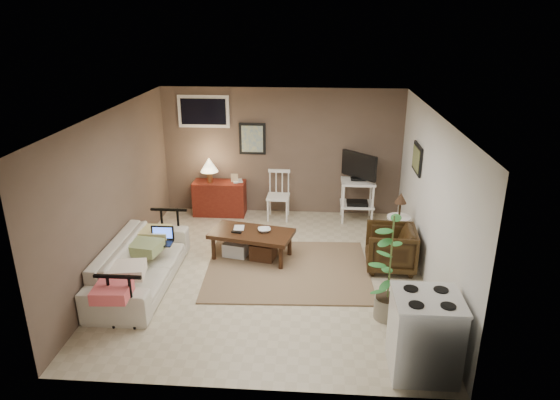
# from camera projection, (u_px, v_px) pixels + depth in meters

# --- Properties ---
(floor) EXTENTS (5.00, 5.00, 0.00)m
(floor) POSITION_uv_depth(u_px,v_px,m) (270.00, 272.00, 7.49)
(floor) COLOR #C1B293
(floor) RESTS_ON ground
(art_back) EXTENTS (0.50, 0.03, 0.60)m
(art_back) POSITION_uv_depth(u_px,v_px,m) (252.00, 139.00, 9.33)
(art_back) COLOR black
(art_right) EXTENTS (0.03, 0.60, 0.45)m
(art_right) POSITION_uv_depth(u_px,v_px,m) (417.00, 159.00, 7.79)
(art_right) COLOR black
(window) EXTENTS (0.96, 0.03, 0.60)m
(window) POSITION_uv_depth(u_px,v_px,m) (204.00, 111.00, 9.22)
(window) COLOR white
(rug) EXTENTS (2.52, 2.06, 0.02)m
(rug) POSITION_uv_depth(u_px,v_px,m) (288.00, 270.00, 7.54)
(rug) COLOR #84674C
(rug) RESTS_ON floor
(coffee_table) EXTENTS (1.38, 0.91, 0.48)m
(coffee_table) POSITION_uv_depth(u_px,v_px,m) (251.00, 243.00, 7.84)
(coffee_table) COLOR #381C0F
(coffee_table) RESTS_ON floor
(sofa) EXTENTS (0.64, 2.21, 0.86)m
(sofa) POSITION_uv_depth(u_px,v_px,m) (140.00, 257.00, 7.02)
(sofa) COLOR beige
(sofa) RESTS_ON floor
(sofa_pillows) EXTENTS (0.42, 2.10, 0.15)m
(sofa_pillows) POSITION_uv_depth(u_px,v_px,m) (137.00, 259.00, 6.75)
(sofa_pillows) COLOR beige
(sofa_pillows) RESTS_ON sofa
(sofa_end_rails) EXTENTS (0.59, 2.21, 0.74)m
(sofa_end_rails) POSITION_uv_depth(u_px,v_px,m) (149.00, 261.00, 7.03)
(sofa_end_rails) COLOR black
(sofa_end_rails) RESTS_ON floor
(laptop) EXTENTS (0.34, 0.25, 0.23)m
(laptop) POSITION_uv_depth(u_px,v_px,m) (162.00, 238.00, 7.32)
(laptop) COLOR black
(laptop) RESTS_ON sofa
(red_console) EXTENTS (0.98, 0.44, 1.13)m
(red_console) POSITION_uv_depth(u_px,v_px,m) (219.00, 195.00, 9.54)
(red_console) COLOR maroon
(red_console) RESTS_ON floor
(spindle_chair) EXTENTS (0.42, 0.42, 0.91)m
(spindle_chair) POSITION_uv_depth(u_px,v_px,m) (278.00, 197.00, 9.35)
(spindle_chair) COLOR white
(spindle_chair) RESTS_ON floor
(tv_stand) EXTENTS (0.61, 0.58, 1.30)m
(tv_stand) POSITION_uv_depth(u_px,v_px,m) (358.00, 185.00, 9.16)
(tv_stand) COLOR white
(tv_stand) RESTS_ON floor
(side_table) EXTENTS (0.38, 0.38, 1.01)m
(side_table) POSITION_uv_depth(u_px,v_px,m) (399.00, 216.00, 7.94)
(side_table) COLOR white
(side_table) RESTS_ON floor
(armchair) EXTENTS (0.70, 0.74, 0.73)m
(armchair) POSITION_uv_depth(u_px,v_px,m) (391.00, 246.00, 7.49)
(armchair) COLOR black
(armchair) RESTS_ON floor
(potted_plant) EXTENTS (0.36, 0.36, 1.43)m
(potted_plant) POSITION_uv_depth(u_px,v_px,m) (390.00, 264.00, 6.11)
(potted_plant) COLOR gray
(potted_plant) RESTS_ON floor
(stove) EXTENTS (0.71, 0.66, 0.92)m
(stove) POSITION_uv_depth(u_px,v_px,m) (425.00, 335.00, 5.27)
(stove) COLOR silver
(stove) RESTS_ON floor
(bowl) EXTENTS (0.21, 0.09, 0.20)m
(bowl) POSITION_uv_depth(u_px,v_px,m) (264.00, 226.00, 7.75)
(bowl) COLOR #381C0F
(bowl) RESTS_ON coffee_table
(book_table) EXTENTS (0.16, 0.03, 0.22)m
(book_table) POSITION_uv_depth(u_px,v_px,m) (234.00, 222.00, 7.85)
(book_table) COLOR #381C0F
(book_table) RESTS_ON coffee_table
(book_console) EXTENTS (0.18, 0.07, 0.24)m
(book_console) POSITION_uv_depth(u_px,v_px,m) (233.00, 176.00, 9.41)
(book_console) COLOR #381C0F
(book_console) RESTS_ON red_console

